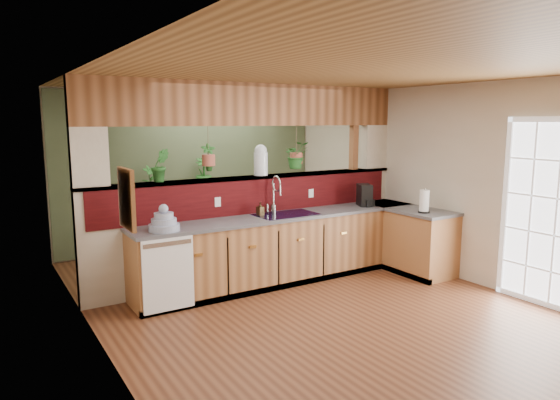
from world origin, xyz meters
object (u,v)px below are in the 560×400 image
faucet (275,193)px  dish_stack (164,223)px  soap_dispenser (260,209)px  coffee_maker (365,196)px  paper_towel (424,202)px  glass_jar (261,160)px  shelving_console (177,220)px

faucet → dish_stack: faucet is taller
faucet → soap_dispenser: (-0.24, -0.03, -0.18)m
coffee_maker → paper_towel: 0.88m
dish_stack → paper_towel: size_ratio=1.06×
glass_jar → paper_towel: bearing=-34.8°
soap_dispenser → shelving_console: size_ratio=0.11×
soap_dispenser → dish_stack: bearing=-170.4°
paper_towel → glass_jar: 2.25m
dish_stack → glass_jar: (1.53, 0.49, 0.60)m
dish_stack → glass_jar: glass_jar is taller
dish_stack → glass_jar: bearing=17.8°
paper_towel → shelving_console: paper_towel is taller
glass_jar → coffee_maker: bearing=-15.8°
coffee_maker → shelving_console: bearing=154.9°
paper_towel → shelving_console: (-2.29, 3.15, -0.55)m
dish_stack → soap_dispenser: (1.37, 0.23, -0.01)m
dish_stack → paper_towel: paper_towel is taller
soap_dispenser → coffee_maker: coffee_maker is taller
paper_towel → glass_jar: (-1.79, 1.25, 0.55)m
dish_stack → shelving_console: 2.65m
faucet → shelving_console: size_ratio=0.33×
glass_jar → shelving_console: glass_jar is taller
dish_stack → shelving_console: bearing=66.6°
glass_jar → shelving_console: bearing=104.6°
faucet → soap_dispenser: size_ratio=2.92×
dish_stack → soap_dispenser: 1.39m
coffee_maker → glass_jar: glass_jar is taller
soap_dispenser → glass_jar: bearing=58.3°
dish_stack → soap_dispenser: dish_stack is taller
coffee_maker → shelving_console: coffee_maker is taller
paper_towel → dish_stack: bearing=167.1°
faucet → coffee_maker: faucet is taller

